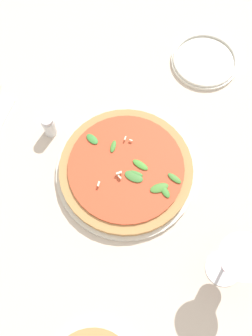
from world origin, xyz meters
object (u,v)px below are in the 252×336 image
(pizza_arugula_main, at_px, (126,170))
(shaker_pepper, at_px, (49,126))
(side_plate_white, at_px, (205,61))
(wine_glass, at_px, (237,260))

(pizza_arugula_main, bearing_deg, shaker_pepper, -83.67)
(side_plate_white, relative_size, shaker_pepper, 2.74)
(side_plate_white, height_order, shaker_pepper, shaker_pepper)
(wine_glass, bearing_deg, side_plate_white, -143.30)
(side_plate_white, bearing_deg, pizza_arugula_main, 2.98)
(wine_glass, relative_size, shaker_pepper, 2.51)
(wine_glass, relative_size, side_plate_white, 0.92)
(side_plate_white, xyz_separation_m, shaker_pepper, (0.42, -0.20, 0.02))
(pizza_arugula_main, relative_size, side_plate_white, 1.87)
(wine_glass, bearing_deg, pizza_arugula_main, -100.13)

